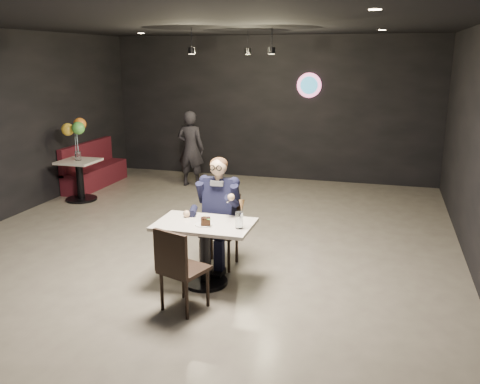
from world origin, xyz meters
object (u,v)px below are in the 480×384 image
(chair_far, at_px, (220,231))
(booth_bench, at_px, (95,165))
(side_table, at_px, (80,179))
(passerby, at_px, (191,149))
(seated_man, at_px, (220,211))
(sundae_glass, at_px, (239,220))
(main_table, at_px, (205,254))
(chair_near, at_px, (184,268))
(balloon_vase, at_px, (78,156))

(chair_far, distance_m, booth_bench, 4.89)
(side_table, height_order, passerby, passerby)
(chair_far, distance_m, passerby, 4.20)
(chair_far, height_order, side_table, chair_far)
(chair_far, bearing_deg, seated_man, 0.00)
(sundae_glass, height_order, side_table, sundae_glass)
(booth_bench, distance_m, side_table, 1.04)
(chair_far, xyz_separation_m, booth_bench, (-3.72, 3.18, -0.01))
(main_table, height_order, booth_bench, booth_bench)
(chair_far, bearing_deg, side_table, 147.50)
(seated_man, relative_size, booth_bench, 0.81)
(chair_near, xyz_separation_m, booth_bench, (-3.72, 4.35, -0.01))
(seated_man, bearing_deg, main_table, -90.00)
(booth_bench, distance_m, balloon_vase, 1.11)
(passerby, bearing_deg, balloon_vase, 47.01)
(main_table, xyz_separation_m, chair_near, (0.00, -0.62, 0.09))
(side_table, bearing_deg, booth_bench, 106.70)
(main_table, relative_size, chair_near, 1.20)
(chair_near, distance_m, balloon_vase, 4.80)
(booth_bench, bearing_deg, balloon_vase, -73.30)
(main_table, height_order, passerby, passerby)
(booth_bench, bearing_deg, sundae_glass, -42.45)
(side_table, relative_size, passerby, 0.53)
(main_table, distance_m, passerby, 4.70)
(sundae_glass, bearing_deg, seated_man, 124.95)
(chair_far, relative_size, chair_near, 1.00)
(chair_near, distance_m, seated_man, 1.20)
(sundae_glass, bearing_deg, balloon_vase, 144.01)
(seated_man, distance_m, passerby, 4.19)
(main_table, bearing_deg, sundae_glass, -9.20)
(chair_near, relative_size, balloon_vase, 5.61)
(main_table, bearing_deg, chair_far, 90.00)
(main_table, bearing_deg, booth_bench, 134.93)
(booth_bench, relative_size, side_table, 2.21)
(chair_far, relative_size, side_table, 1.14)
(passerby, bearing_deg, chair_near, 112.46)
(chair_far, height_order, booth_bench, chair_far)
(main_table, bearing_deg, chair_near, -90.00)
(side_table, bearing_deg, chair_near, -44.42)
(main_table, height_order, chair_far, chair_far)
(side_table, relative_size, balloon_vase, 4.95)
(seated_man, height_order, booth_bench, seated_man)
(chair_far, bearing_deg, booth_bench, 139.49)
(chair_near, height_order, passerby, passerby)
(chair_near, bearing_deg, balloon_vase, 154.15)
(chair_far, relative_size, balloon_vase, 5.61)
(seated_man, bearing_deg, passerby, 116.26)
(balloon_vase, xyz_separation_m, passerby, (1.57, 1.58, -0.06))
(booth_bench, xyz_separation_m, passerby, (1.87, 0.58, 0.32))
(chair_near, distance_m, booth_bench, 5.72)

